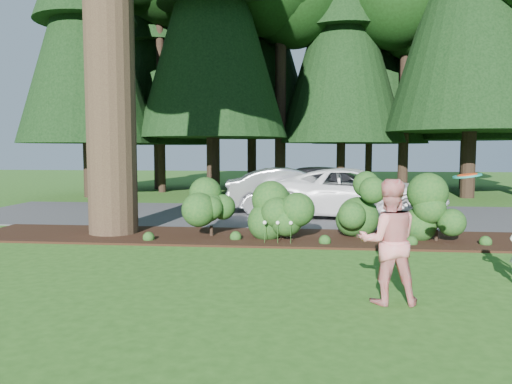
# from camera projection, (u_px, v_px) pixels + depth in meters

# --- Properties ---
(ground) EXTENTS (80.00, 80.00, 0.00)m
(ground) POSITION_uv_depth(u_px,v_px,m) (286.00, 271.00, 9.03)
(ground) COLOR #264F16
(ground) RESTS_ON ground
(mulch_bed) EXTENTS (16.00, 2.50, 0.05)m
(mulch_bed) POSITION_uv_depth(u_px,v_px,m) (292.00, 238.00, 12.25)
(mulch_bed) COLOR black
(mulch_bed) RESTS_ON ground
(driveway) EXTENTS (22.00, 6.00, 0.03)m
(driveway) POSITION_uv_depth(u_px,v_px,m) (296.00, 215.00, 16.46)
(driveway) COLOR #38383A
(driveway) RESTS_ON ground
(shrub_row) EXTENTS (6.53, 1.60, 1.61)m
(shrub_row) POSITION_uv_depth(u_px,v_px,m) (324.00, 207.00, 11.99)
(shrub_row) COLOR #133E15
(shrub_row) RESTS_ON ground
(lily_cluster) EXTENTS (0.69, 0.09, 0.57)m
(lily_cluster) POSITION_uv_depth(u_px,v_px,m) (278.00, 224.00, 11.40)
(lily_cluster) COLOR #133E15
(lily_cluster) RESTS_ON ground
(car_silver_wagon) EXTENTS (4.77, 2.21, 1.51)m
(car_silver_wagon) POSITION_uv_depth(u_px,v_px,m) (292.00, 190.00, 17.06)
(car_silver_wagon) COLOR silver
(car_silver_wagon) RESTS_ON driveway
(car_white_suv) EXTENTS (5.92, 3.37, 1.56)m
(car_white_suv) POSITION_uv_depth(u_px,v_px,m) (355.00, 193.00, 15.76)
(car_white_suv) COLOR white
(car_white_suv) RESTS_ON driveway
(car_dark_suv) EXTENTS (5.21, 2.23, 1.50)m
(car_dark_suv) POSITION_uv_depth(u_px,v_px,m) (333.00, 187.00, 18.50)
(car_dark_suv) COLOR black
(car_dark_suv) RESTS_ON driveway
(adult) EXTENTS (0.91, 0.73, 1.79)m
(adult) POSITION_uv_depth(u_px,v_px,m) (388.00, 241.00, 7.10)
(adult) COLOR red
(adult) RESTS_ON ground
(frisbee) EXTENTS (0.44, 0.44, 0.09)m
(frisbee) POSITION_uv_depth(u_px,v_px,m) (467.00, 176.00, 7.91)
(frisbee) COLOR #177F71
(frisbee) RESTS_ON ground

